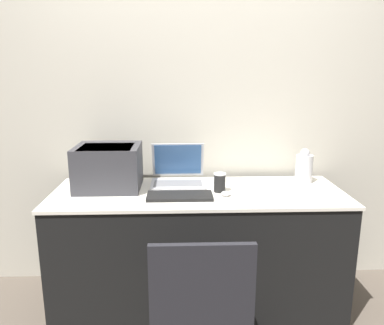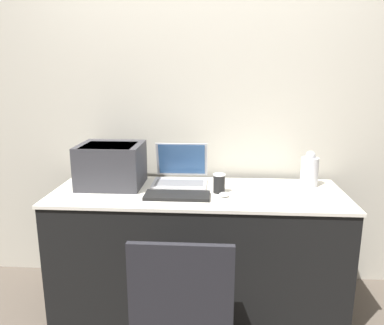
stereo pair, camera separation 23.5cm
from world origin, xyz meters
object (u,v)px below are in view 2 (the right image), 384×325
Objects in this scene: coffee_cup at (219,183)px; mouse at (224,195)px; metal_pitcher at (309,170)px; external_keyboard at (177,196)px; laptop_left at (180,174)px; printer at (111,163)px; chair at (184,302)px.

coffee_cup reaches higher than mouse.
metal_pitcher is (0.59, 0.19, 0.04)m from coffee_cup.
coffee_cup is at bearing 22.62° from external_keyboard.
laptop_left is 0.31m from external_keyboard.
external_keyboard is (0.01, -0.31, -0.05)m from laptop_left.
laptop_left is 0.91× the size of external_keyboard.
printer is 0.77m from mouse.
laptop_left is 0.42× the size of chair.
coffee_cup is at bearing 109.76° from mouse.
mouse is at bearing 4.11° from external_keyboard.
chair is at bearing -83.71° from laptop_left.
external_keyboard is at bearing -88.18° from laptop_left.
metal_pitcher is at bearing 49.71° from chair.
laptop_left reaches higher than mouse.
metal_pitcher is (0.85, -0.02, 0.05)m from laptop_left.
coffee_cup is (0.25, 0.10, 0.05)m from external_keyboard.
mouse is (0.28, 0.02, 0.01)m from external_keyboard.
metal_pitcher is at bearing -1.16° from laptop_left.
chair is at bearing -81.45° from external_keyboard.
mouse is 0.26× the size of metal_pitcher.
coffee_cup is 0.10m from mouse.
metal_pitcher reaches higher than external_keyboard.
printer reaches higher than mouse.
mouse is 0.72m from chair.
chair is at bearing -102.90° from coffee_cup.
external_keyboard is 3.27× the size of coffee_cup.
laptop_left is at bearing 12.49° from printer.
coffee_cup is at bearing -8.35° from printer.
laptop_left is at bearing 91.82° from external_keyboard.
printer is 1.08m from chair.
mouse is at bearing -14.32° from printer.
coffee_cup is 0.51× the size of metal_pitcher.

